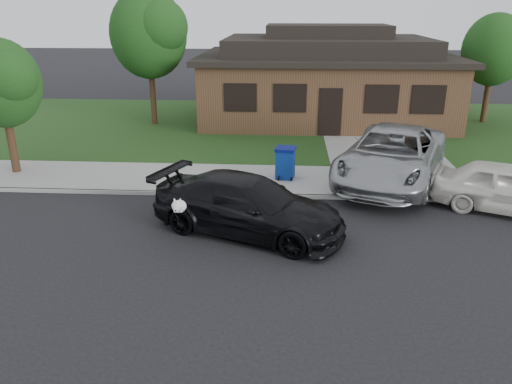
# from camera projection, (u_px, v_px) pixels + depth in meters

# --- Properties ---
(ground) EXTENTS (120.00, 120.00, 0.00)m
(ground) POSITION_uv_depth(u_px,v_px,m) (201.00, 246.00, 12.53)
(ground) COLOR black
(ground) RESTS_ON ground
(sidewalk) EXTENTS (60.00, 3.00, 0.12)m
(sidewalk) POSITION_uv_depth(u_px,v_px,m) (225.00, 179.00, 17.18)
(sidewalk) COLOR gray
(sidewalk) RESTS_ON ground
(curb) EXTENTS (60.00, 0.12, 0.12)m
(curb) POSITION_uv_depth(u_px,v_px,m) (219.00, 194.00, 15.78)
(curb) COLOR gray
(curb) RESTS_ON ground
(lawn) EXTENTS (60.00, 13.00, 0.13)m
(lawn) POSITION_uv_depth(u_px,v_px,m) (245.00, 126.00, 24.65)
(lawn) COLOR #193814
(lawn) RESTS_ON ground
(driveway) EXTENTS (4.50, 13.00, 0.14)m
(driveway) POSITION_uv_depth(u_px,v_px,m) (377.00, 144.00, 21.48)
(driveway) COLOR gray
(driveway) RESTS_ON ground
(sedan) EXTENTS (5.60, 3.87, 1.50)m
(sedan) POSITION_uv_depth(u_px,v_px,m) (248.00, 206.00, 13.07)
(sedan) COLOR black
(sedan) RESTS_ON ground
(minivan) EXTENTS (5.01, 6.92, 1.75)m
(minivan) POSITION_uv_depth(u_px,v_px,m) (392.00, 155.00, 16.51)
(minivan) COLOR #9DA0A4
(minivan) RESTS_ON driveway
(white_compact) EXTENTS (4.60, 3.29, 1.46)m
(white_compact) POSITION_uv_depth(u_px,v_px,m) (510.00, 188.00, 14.39)
(white_compact) COLOR silver
(white_compact) RESTS_ON ground
(recycling_bin) EXTENTS (0.74, 0.74, 1.08)m
(recycling_bin) POSITION_uv_depth(u_px,v_px,m) (285.00, 163.00, 16.93)
(recycling_bin) COLOR navy
(recycling_bin) RESTS_ON sidewalk
(house) EXTENTS (12.60, 8.60, 4.65)m
(house) POSITION_uv_depth(u_px,v_px,m) (325.00, 79.00, 25.54)
(house) COLOR #422B1C
(house) RESTS_ON ground
(tree_0) EXTENTS (3.78, 3.60, 6.34)m
(tree_0) POSITION_uv_depth(u_px,v_px,m) (151.00, 32.00, 23.24)
(tree_0) COLOR #332114
(tree_0) RESTS_ON ground
(tree_1) EXTENTS (3.15, 3.00, 5.25)m
(tree_1) POSITION_uv_depth(u_px,v_px,m) (498.00, 49.00, 23.94)
(tree_1) COLOR #332114
(tree_1) RESTS_ON ground
(tree_2) EXTENTS (2.73, 2.60, 4.59)m
(tree_2) POSITION_uv_depth(u_px,v_px,m) (3.00, 82.00, 16.60)
(tree_2) COLOR #332114
(tree_2) RESTS_ON ground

